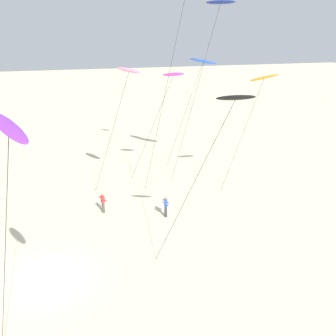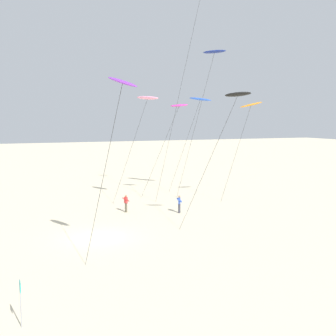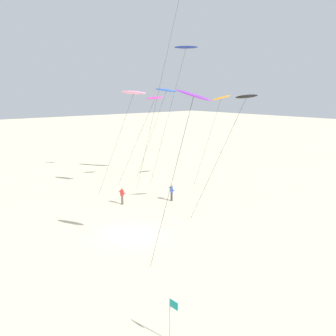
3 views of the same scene
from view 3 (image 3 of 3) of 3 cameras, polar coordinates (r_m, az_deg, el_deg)
ground_plane at (r=30.98m, az=-5.70°, el=-9.75°), size 260.00×260.00×0.00m
kite_orange at (r=45.40m, az=7.70°, el=9.94°), size 2.74×3.40×10.57m
kite_magenta at (r=44.58m, az=-1.98°, el=9.98°), size 3.72×4.31×10.44m
kite_purple at (r=23.38m, az=3.66°, el=10.17°), size 2.89×2.78×11.20m
kite_navy at (r=46.01m, az=2.60°, el=16.99°), size 4.15×4.14×15.98m
kite_pink at (r=40.59m, az=-5.06°, el=10.81°), size 4.10×3.96×11.12m
kite_blue at (r=48.86m, az=-0.28°, el=11.16°), size 3.78×4.12×11.35m
kite_black at (r=33.46m, az=11.24°, el=9.93°), size 3.74×4.35×10.85m
kite_flyer_nearest at (r=38.84m, az=-6.67°, el=-4.01°), size 0.66×0.64×1.67m
kite_flyer_middle at (r=39.81m, az=0.53°, el=-3.55°), size 0.69×0.67×1.67m
marker_flag at (r=18.42m, az=0.59°, el=-20.20°), size 0.56×0.05×2.10m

